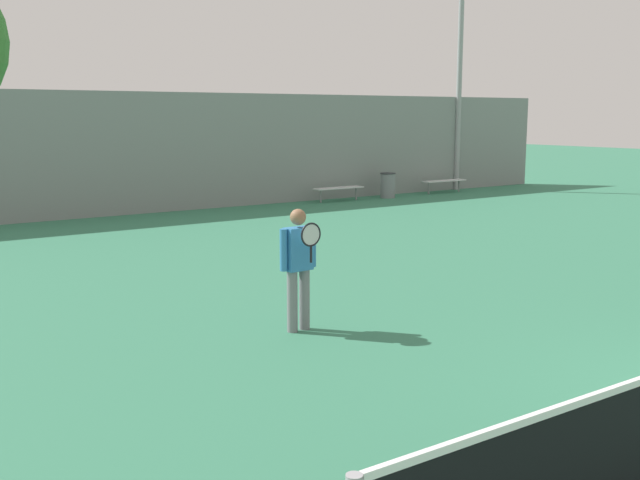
# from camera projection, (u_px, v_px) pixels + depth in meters

# --- Properties ---
(tennis_player) EXTENTS (0.56, 0.41, 1.63)m
(tennis_player) POSITION_uv_depth(u_px,v_px,m) (299.00, 262.00, 9.82)
(tennis_player) COLOR slate
(tennis_player) RESTS_ON ground_plane
(bench_courtside_near) EXTENTS (1.82, 0.40, 0.46)m
(bench_courtside_near) POSITION_uv_depth(u_px,v_px,m) (339.00, 189.00, 24.72)
(bench_courtside_near) COLOR silver
(bench_courtside_near) RESTS_ON ground_plane
(bench_courtside_far) EXTENTS (1.90, 0.40, 0.46)m
(bench_courtside_far) POSITION_uv_depth(u_px,v_px,m) (444.00, 181.00, 27.40)
(bench_courtside_far) COLOR silver
(bench_courtside_far) RESTS_ON ground_plane
(trash_bin) EXTENTS (0.54, 0.54, 0.86)m
(trash_bin) POSITION_uv_depth(u_px,v_px,m) (388.00, 185.00, 25.74)
(trash_bin) COLOR gray
(trash_bin) RESTS_ON ground_plane
(back_fence) EXTENTS (33.90, 0.06, 3.49)m
(back_fence) POSITION_uv_depth(u_px,v_px,m) (127.00, 154.00, 21.19)
(back_fence) COLOR gray
(back_fence) RESTS_ON ground_plane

